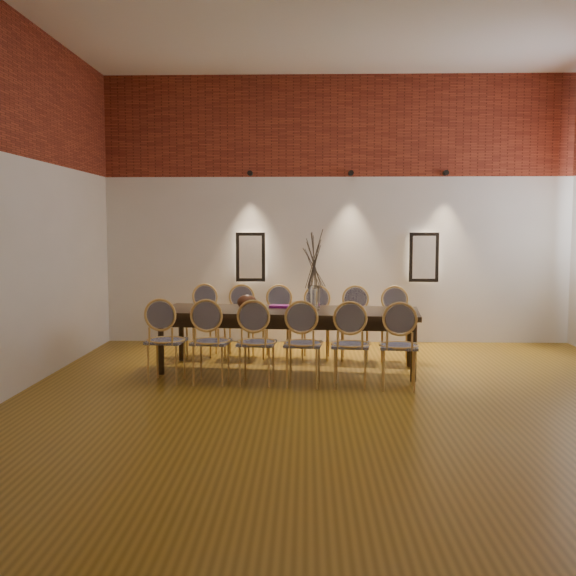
{
  "coord_description": "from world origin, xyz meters",
  "views": [
    {
      "loc": [
        -0.46,
        -6.69,
        1.75
      ],
      "look_at": [
        -0.67,
        1.04,
        1.05
      ],
      "focal_mm": 42.0,
      "sensor_mm": 36.0,
      "label": 1
    }
  ],
  "objects_px": {
    "chair_near_e": "(351,345)",
    "chair_far_c": "(277,323)",
    "chair_far_a": "(202,321)",
    "chair_near_a": "(166,341)",
    "chair_far_b": "(239,322)",
    "chair_near_f": "(399,346)",
    "chair_far_e": "(355,324)",
    "chair_near_d": "(303,344)",
    "chair_near_c": "(257,343)",
    "bowl": "(247,302)",
    "chair_far_f": "(395,325)",
    "book": "(280,306)",
    "vase": "(314,298)",
    "chair_far_d": "(316,324)",
    "dining_table": "(289,340)",
    "chair_near_b": "(211,342)"
  },
  "relations": [
    {
      "from": "chair_near_a",
      "to": "bowl",
      "type": "relative_size",
      "value": 3.92
    },
    {
      "from": "chair_near_c",
      "to": "chair_far_c",
      "type": "bearing_deg",
      "value": 90.0
    },
    {
      "from": "chair_near_e",
      "to": "book",
      "type": "xyz_separation_m",
      "value": [
        -0.81,
        1.06,
        0.3
      ]
    },
    {
      "from": "chair_far_a",
      "to": "chair_near_a",
      "type": "bearing_deg",
      "value": 90.0
    },
    {
      "from": "chair_near_c",
      "to": "bowl",
      "type": "relative_size",
      "value": 3.92
    },
    {
      "from": "chair_far_a",
      "to": "chair_far_c",
      "type": "bearing_deg",
      "value": 180.0
    },
    {
      "from": "chair_far_e",
      "to": "book",
      "type": "height_order",
      "value": "chair_far_e"
    },
    {
      "from": "chair_near_f",
      "to": "chair_near_d",
      "type": "bearing_deg",
      "value": 180.0
    },
    {
      "from": "chair_near_f",
      "to": "chair_far_d",
      "type": "distance_m",
      "value": 1.88
    },
    {
      "from": "chair_far_e",
      "to": "chair_far_f",
      "type": "xyz_separation_m",
      "value": [
        0.52,
        -0.05,
        0.0
      ]
    },
    {
      "from": "book",
      "to": "chair_near_e",
      "type": "bearing_deg",
      "value": -52.74
    },
    {
      "from": "chair_far_a",
      "to": "bowl",
      "type": "xyz_separation_m",
      "value": [
        0.7,
        -0.91,
        0.37
      ]
    },
    {
      "from": "chair_near_e",
      "to": "chair_near_a",
      "type": "bearing_deg",
      "value": 180.0
    },
    {
      "from": "dining_table",
      "to": "chair_far_c",
      "type": "height_order",
      "value": "chair_far_c"
    },
    {
      "from": "chair_near_f",
      "to": "chair_near_a",
      "type": "bearing_deg",
      "value": 180.0
    },
    {
      "from": "chair_far_f",
      "to": "dining_table",
      "type": "bearing_deg",
      "value": 31.01
    },
    {
      "from": "chair_near_c",
      "to": "chair_far_e",
      "type": "xyz_separation_m",
      "value": [
        1.19,
        1.45,
        0.0
      ]
    },
    {
      "from": "chair_near_e",
      "to": "book",
      "type": "relative_size",
      "value": 3.62
    },
    {
      "from": "chair_far_e",
      "to": "vase",
      "type": "height_order",
      "value": "vase"
    },
    {
      "from": "chair_far_a",
      "to": "bowl",
      "type": "relative_size",
      "value": 3.92
    },
    {
      "from": "chair_far_d",
      "to": "bowl",
      "type": "relative_size",
      "value": 3.92
    },
    {
      "from": "chair_near_c",
      "to": "chair_near_e",
      "type": "distance_m",
      "value": 1.04
    },
    {
      "from": "chair_near_c",
      "to": "chair_far_e",
      "type": "distance_m",
      "value": 1.88
    },
    {
      "from": "chair_far_f",
      "to": "chair_near_d",
      "type": "bearing_deg",
      "value": 56.36
    },
    {
      "from": "dining_table",
      "to": "bowl",
      "type": "bearing_deg",
      "value": -174.39
    },
    {
      "from": "dining_table",
      "to": "chair_near_f",
      "type": "xyz_separation_m",
      "value": [
        1.21,
        -0.91,
        0.09
      ]
    },
    {
      "from": "chair_far_b",
      "to": "chair_near_f",
      "type": "bearing_deg",
      "value": 143.08
    },
    {
      "from": "chair_near_e",
      "to": "vase",
      "type": "height_order",
      "value": "vase"
    },
    {
      "from": "vase",
      "to": "chair_far_b",
      "type": "bearing_deg",
      "value": 138.45
    },
    {
      "from": "chair_near_d",
      "to": "chair_near_b",
      "type": "bearing_deg",
      "value": 180.0
    },
    {
      "from": "chair_near_f",
      "to": "chair_far_b",
      "type": "xyz_separation_m",
      "value": [
        -1.91,
        1.77,
        0.0
      ]
    },
    {
      "from": "chair_near_a",
      "to": "chair_near_d",
      "type": "xyz_separation_m",
      "value": [
        1.55,
        -0.16,
        0.0
      ]
    },
    {
      "from": "chair_far_f",
      "to": "book",
      "type": "xyz_separation_m",
      "value": [
        -1.48,
        -0.44,
        0.3
      ]
    },
    {
      "from": "chair_near_b",
      "to": "chair_far_a",
      "type": "relative_size",
      "value": 1.0
    },
    {
      "from": "book",
      "to": "vase",
      "type": "bearing_deg",
      "value": -29.67
    },
    {
      "from": "chair_near_e",
      "to": "chair_far_c",
      "type": "height_order",
      "value": "same"
    },
    {
      "from": "chair_near_e",
      "to": "chair_far_e",
      "type": "relative_size",
      "value": 1.0
    },
    {
      "from": "chair_near_c",
      "to": "chair_far_d",
      "type": "relative_size",
      "value": 1.0
    },
    {
      "from": "chair_near_a",
      "to": "chair_far_e",
      "type": "height_order",
      "value": "same"
    },
    {
      "from": "chair_near_c",
      "to": "chair_far_c",
      "type": "height_order",
      "value": "same"
    },
    {
      "from": "chair_near_c",
      "to": "chair_far_b",
      "type": "distance_m",
      "value": 1.65
    },
    {
      "from": "chair_far_f",
      "to": "bowl",
      "type": "relative_size",
      "value": 3.92
    },
    {
      "from": "chair_near_d",
      "to": "vase",
      "type": "relative_size",
      "value": 3.13
    },
    {
      "from": "chair_far_e",
      "to": "chair_near_a",
      "type": "bearing_deg",
      "value": 36.92
    },
    {
      "from": "chair_near_c",
      "to": "chair_far_b",
      "type": "height_order",
      "value": "same"
    },
    {
      "from": "chair_near_d",
      "to": "chair_far_e",
      "type": "distance_m",
      "value": 1.65
    },
    {
      "from": "chair_near_f",
      "to": "chair_far_e",
      "type": "height_order",
      "value": "same"
    },
    {
      "from": "chair_near_e",
      "to": "vase",
      "type": "relative_size",
      "value": 3.13
    },
    {
      "from": "chair_near_d",
      "to": "bowl",
      "type": "bearing_deg",
      "value": 136.42
    },
    {
      "from": "dining_table",
      "to": "bowl",
      "type": "height_order",
      "value": "bowl"
    }
  ]
}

